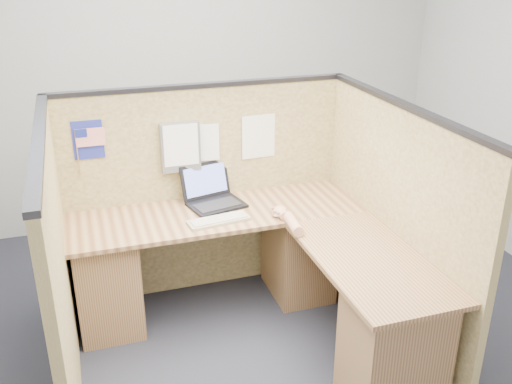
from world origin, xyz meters
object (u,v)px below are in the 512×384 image
object	(u,v)px
laptop	(214,194)
mouse	(280,213)
keyboard	(219,220)
l_desk	(261,281)

from	to	relation	value
laptop	mouse	bearing A→B (deg)	-58.32
keyboard	mouse	distance (m)	0.41
keyboard	l_desk	bearing A→B (deg)	-56.51
laptop	keyboard	bearing A→B (deg)	-112.45
mouse	keyboard	bearing A→B (deg)	173.75
keyboard	mouse	world-z (taller)	mouse
l_desk	laptop	size ratio (longest dim) A/B	4.69
laptop	keyboard	world-z (taller)	laptop
laptop	keyboard	distance (m)	0.32
l_desk	keyboard	xyz separation A→B (m)	(-0.21, 0.24, 0.35)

